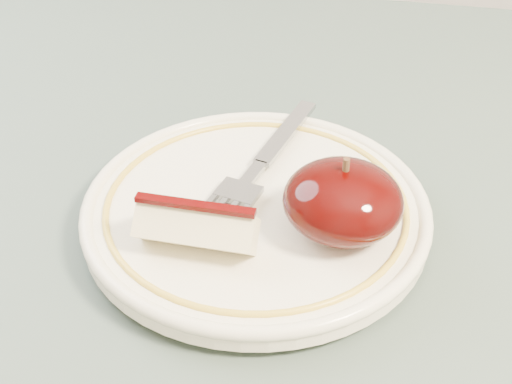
% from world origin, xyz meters
% --- Properties ---
extents(table, '(0.90, 0.90, 0.75)m').
position_xyz_m(table, '(0.00, 0.00, 0.66)').
color(table, brown).
rests_on(table, ground).
extents(plate, '(0.22, 0.22, 0.02)m').
position_xyz_m(plate, '(0.00, 0.05, 0.76)').
color(plate, '#F6EECE').
rests_on(plate, table).
extents(apple_half, '(0.07, 0.07, 0.05)m').
position_xyz_m(apple_half, '(0.06, 0.04, 0.79)').
color(apple_half, black).
rests_on(apple_half, plate).
extents(apple_wedge, '(0.07, 0.03, 0.03)m').
position_xyz_m(apple_wedge, '(-0.02, 0.01, 0.78)').
color(apple_wedge, beige).
rests_on(apple_wedge, plate).
extents(fork, '(0.06, 0.17, 0.00)m').
position_xyz_m(fork, '(-0.00, 0.09, 0.77)').
color(fork, gray).
rests_on(fork, plate).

